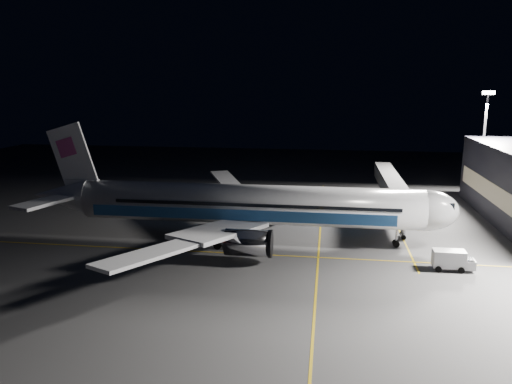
{
  "coord_description": "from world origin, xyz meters",
  "views": [
    {
      "loc": [
        10.84,
        -67.78,
        22.23
      ],
      "look_at": [
        0.24,
        4.9,
        6.0
      ],
      "focal_mm": 35.0,
      "sensor_mm": 36.0,
      "label": 1
    }
  ],
  "objects_px": {
    "floodlight_mast_north": "(484,135)",
    "airliner": "(242,205)",
    "jet_bridge": "(393,188)",
    "safety_cone_a": "(241,229)",
    "baggage_tug": "(245,213)",
    "safety_cone_c": "(211,218)",
    "safety_cone_b": "(223,229)",
    "service_truck": "(453,260)"
  },
  "relations": [
    {
      "from": "jet_bridge",
      "to": "service_truck",
      "type": "bearing_deg",
      "value": -81.14
    },
    {
      "from": "floodlight_mast_north",
      "to": "safety_cone_a",
      "type": "xyz_separation_m",
      "value": [
        -41.91,
        -27.99,
        -12.04
      ]
    },
    {
      "from": "service_truck",
      "to": "safety_cone_c",
      "type": "bearing_deg",
      "value": 152.75
    },
    {
      "from": "jet_bridge",
      "to": "service_truck",
      "type": "xyz_separation_m",
      "value": [
        4.08,
        -26.21,
        -3.25
      ]
    },
    {
      "from": "floodlight_mast_north",
      "to": "airliner",
      "type": "bearing_deg",
      "value": -142.09
    },
    {
      "from": "service_truck",
      "to": "baggage_tug",
      "type": "bearing_deg",
      "value": 144.81
    },
    {
      "from": "airliner",
      "to": "safety_cone_b",
      "type": "height_order",
      "value": "airliner"
    },
    {
      "from": "jet_bridge",
      "to": "safety_cone_a",
      "type": "xyz_separation_m",
      "value": [
        -23.91,
        -14.06,
        -4.25
      ]
    },
    {
      "from": "baggage_tug",
      "to": "safety_cone_b",
      "type": "distance_m",
      "value": 8.64
    },
    {
      "from": "airliner",
      "to": "jet_bridge",
      "type": "bearing_deg",
      "value": 38.04
    },
    {
      "from": "safety_cone_a",
      "to": "safety_cone_b",
      "type": "bearing_deg",
      "value": 180.0
    },
    {
      "from": "floodlight_mast_north",
      "to": "service_truck",
      "type": "bearing_deg",
      "value": -109.12
    },
    {
      "from": "airliner",
      "to": "safety_cone_a",
      "type": "relative_size",
      "value": 92.03
    },
    {
      "from": "airliner",
      "to": "jet_bridge",
      "type": "relative_size",
      "value": 1.79
    },
    {
      "from": "airliner",
      "to": "baggage_tug",
      "type": "height_order",
      "value": "airliner"
    },
    {
      "from": "jet_bridge",
      "to": "baggage_tug",
      "type": "relative_size",
      "value": 15.23
    },
    {
      "from": "jet_bridge",
      "to": "safety_cone_a",
      "type": "distance_m",
      "value": 28.06
    },
    {
      "from": "safety_cone_b",
      "to": "airliner",
      "type": "bearing_deg",
      "value": -47.51
    },
    {
      "from": "safety_cone_a",
      "to": "airliner",
      "type": "bearing_deg",
      "value": -78.24
    },
    {
      "from": "airliner",
      "to": "safety_cone_b",
      "type": "relative_size",
      "value": 118.65
    },
    {
      "from": "service_truck",
      "to": "safety_cone_a",
      "type": "height_order",
      "value": "service_truck"
    },
    {
      "from": "service_truck",
      "to": "safety_cone_a",
      "type": "bearing_deg",
      "value": 156.87
    },
    {
      "from": "service_truck",
      "to": "safety_cone_b",
      "type": "bearing_deg",
      "value": 158.82
    },
    {
      "from": "floodlight_mast_north",
      "to": "safety_cone_b",
      "type": "xyz_separation_m",
      "value": [
        -44.74,
        -27.99,
        -12.11
      ]
    },
    {
      "from": "jet_bridge",
      "to": "safety_cone_b",
      "type": "bearing_deg",
      "value": -152.27
    },
    {
      "from": "jet_bridge",
      "to": "floodlight_mast_north",
      "type": "height_order",
      "value": "floodlight_mast_north"
    },
    {
      "from": "safety_cone_b",
      "to": "jet_bridge",
      "type": "bearing_deg",
      "value": 27.73
    },
    {
      "from": "airliner",
      "to": "safety_cone_c",
      "type": "relative_size",
      "value": 103.49
    },
    {
      "from": "airliner",
      "to": "safety_cone_a",
      "type": "height_order",
      "value": "airliner"
    },
    {
      "from": "baggage_tug",
      "to": "safety_cone_a",
      "type": "xyz_separation_m",
      "value": [
        0.75,
        -8.37,
        -0.38
      ]
    },
    {
      "from": "floodlight_mast_north",
      "to": "baggage_tug",
      "type": "relative_size",
      "value": 9.16
    },
    {
      "from": "service_truck",
      "to": "safety_cone_b",
      "type": "xyz_separation_m",
      "value": [
        -30.82,
        12.15,
        -1.07
      ]
    },
    {
      "from": "floodlight_mast_north",
      "to": "service_truck",
      "type": "xyz_separation_m",
      "value": [
        -13.92,
        -40.14,
        -11.04
      ]
    },
    {
      "from": "airliner",
      "to": "safety_cone_c",
      "type": "bearing_deg",
      "value": 125.65
    },
    {
      "from": "safety_cone_b",
      "to": "safety_cone_c",
      "type": "relative_size",
      "value": 0.87
    },
    {
      "from": "jet_bridge",
      "to": "baggage_tug",
      "type": "xyz_separation_m",
      "value": [
        -24.66,
        -5.69,
        -3.87
      ]
    },
    {
      "from": "floodlight_mast_north",
      "to": "safety_cone_c",
      "type": "relative_size",
      "value": 34.84
    },
    {
      "from": "safety_cone_a",
      "to": "safety_cone_b",
      "type": "height_order",
      "value": "safety_cone_a"
    },
    {
      "from": "service_truck",
      "to": "baggage_tug",
      "type": "relative_size",
      "value": 2.16
    },
    {
      "from": "safety_cone_b",
      "to": "baggage_tug",
      "type": "bearing_deg",
      "value": 76.04
    },
    {
      "from": "airliner",
      "to": "floodlight_mast_north",
      "type": "distance_m",
      "value": 52.56
    },
    {
      "from": "baggage_tug",
      "to": "safety_cone_c",
      "type": "bearing_deg",
      "value": -148.52
    }
  ]
}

